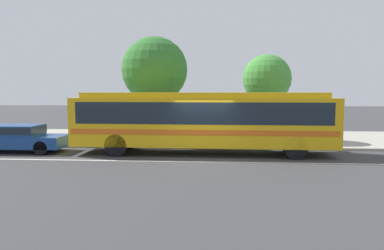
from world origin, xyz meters
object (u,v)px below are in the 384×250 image
street_tree_mid_block (267,79)px  bus_stop_sign (293,114)px  transit_bus (203,118)px  street_tree_near_stop (155,70)px  pedestrian_waiting_near_sign (169,126)px  sedan_behind_bus (16,137)px

street_tree_mid_block → bus_stop_sign: bearing=-70.6°
transit_bus → street_tree_near_stop: size_ratio=2.04×
street_tree_near_stop → pedestrian_waiting_near_sign: bearing=-55.6°
transit_bus → sedan_behind_bus: (-8.95, -0.12, -0.92)m
pedestrian_waiting_near_sign → street_tree_mid_block: bearing=21.9°
sedan_behind_bus → street_tree_mid_block: bearing=20.8°
transit_bus → street_tree_mid_block: 6.06m
transit_bus → pedestrian_waiting_near_sign: (-1.95, 2.43, -0.60)m
transit_bus → street_tree_near_stop: street_tree_near_stop is taller
transit_bus → bus_stop_sign: bearing=22.5°
street_tree_mid_block → sedan_behind_bus: bearing=-159.2°
sedan_behind_bus → street_tree_mid_block: 13.57m
sedan_behind_bus → pedestrian_waiting_near_sign: size_ratio=2.88×
sedan_behind_bus → street_tree_near_stop: street_tree_near_stop is taller
pedestrian_waiting_near_sign → bus_stop_sign: bus_stop_sign is taller
transit_bus → bus_stop_sign: 4.78m
pedestrian_waiting_near_sign → street_tree_mid_block: street_tree_mid_block is taller
transit_bus → pedestrian_waiting_near_sign: 3.17m
street_tree_mid_block → street_tree_near_stop: bearing=-173.2°
transit_bus → street_tree_mid_block: size_ratio=2.43×
sedan_behind_bus → street_tree_mid_block: (12.39, 4.72, 2.87)m
pedestrian_waiting_near_sign → street_tree_near_stop: 3.48m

